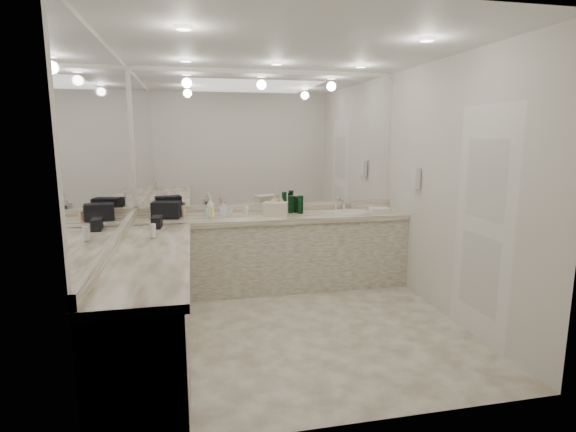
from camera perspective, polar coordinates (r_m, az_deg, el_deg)
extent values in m
plane|color=beige|center=(4.47, 1.04, -14.01)|extent=(3.20, 3.20, 0.00)
plane|color=white|center=(4.14, 1.17, 20.88)|extent=(3.20, 3.20, 0.00)
cube|color=silver|center=(5.57, -2.43, 4.73)|extent=(3.20, 0.02, 2.60)
cube|color=silver|center=(4.06, -21.50, 1.95)|extent=(0.02, 3.00, 2.60)
cube|color=silver|center=(4.73, 20.35, 3.12)|extent=(0.02, 3.00, 2.60)
cube|color=beige|center=(5.44, -1.83, -4.85)|extent=(3.20, 0.60, 0.84)
cube|color=beige|center=(5.33, -1.84, -0.20)|extent=(3.20, 0.64, 0.06)
cube|color=beige|center=(3.95, -16.97, -11.24)|extent=(0.60, 2.40, 0.84)
cube|color=beige|center=(3.81, -17.17, -4.92)|extent=(0.64, 2.42, 0.06)
cube|color=beige|center=(5.59, -2.37, 1.14)|extent=(3.20, 0.04, 0.10)
cube|color=beige|center=(4.11, -20.91, -2.87)|extent=(0.04, 3.00, 0.10)
cube|color=white|center=(5.53, -2.45, 9.62)|extent=(3.12, 0.01, 1.55)
cube|color=white|center=(4.02, -21.78, 8.67)|extent=(0.01, 2.92, 1.55)
cylinder|color=white|center=(5.58, 7.80, 0.45)|extent=(0.44, 0.44, 0.03)
cube|color=silver|center=(5.76, 7.11, 1.53)|extent=(0.24, 0.16, 0.14)
cube|color=white|center=(5.31, 15.94, 4.61)|extent=(0.06, 0.10, 0.24)
cube|color=white|center=(4.35, 23.49, -1.00)|extent=(0.02, 0.82, 2.10)
cube|color=black|center=(5.29, -15.17, 0.68)|extent=(0.34, 0.24, 0.18)
cube|color=black|center=(4.78, -16.32, -0.78)|extent=(0.10, 0.21, 0.11)
cube|color=beige|center=(5.28, -1.59, 0.93)|extent=(0.32, 0.25, 0.16)
cube|color=white|center=(5.72, 11.54, 0.84)|extent=(0.25, 0.18, 0.04)
cylinder|color=white|center=(4.31, -16.77, -1.89)|extent=(0.05, 0.05, 0.13)
imported|color=white|center=(5.20, -9.82, 1.07)|extent=(0.10, 0.10, 0.24)
imported|color=white|center=(5.27, -8.22, 0.94)|extent=(0.08, 0.08, 0.18)
imported|color=#FFED9C|center=(5.40, -0.80, 1.27)|extent=(0.16, 0.16, 0.18)
cylinder|color=#0F4323|center=(5.45, 0.32, 1.49)|extent=(0.06, 0.06, 0.21)
cylinder|color=#0F4323|center=(5.49, 1.08, 1.50)|extent=(0.07, 0.07, 0.20)
cylinder|color=#0F4323|center=(5.41, 1.60, 1.46)|extent=(0.07, 0.07, 0.22)
cylinder|color=#0F4323|center=(5.53, 0.87, 1.55)|extent=(0.06, 0.06, 0.20)
cylinder|color=silver|center=(5.17, -10.32, 0.38)|extent=(0.04, 0.04, 0.13)
cylinder|color=white|center=(5.40, -7.32, 0.62)|extent=(0.05, 0.05, 0.08)
cylinder|color=#F2D84C|center=(5.19, -9.67, 0.44)|extent=(0.04, 0.04, 0.13)
cylinder|color=#E0B28C|center=(5.28, -13.09, 0.39)|extent=(0.05, 0.05, 0.11)
cylinder|color=#E0B28C|center=(5.34, -2.06, 0.68)|extent=(0.04, 0.04, 0.10)
cylinder|color=white|center=(5.31, -5.35, 0.70)|extent=(0.06, 0.06, 0.12)
cylinder|color=#3F3F4C|center=(5.29, -10.02, 0.51)|extent=(0.07, 0.07, 0.11)
cylinder|color=#E0B28C|center=(5.30, -8.13, 0.79)|extent=(0.06, 0.06, 0.15)
cylinder|color=silver|center=(5.28, -7.59, 0.58)|extent=(0.06, 0.06, 0.11)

